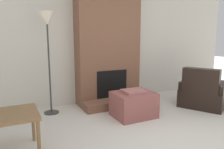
{
  "coord_description": "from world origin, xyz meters",
  "views": [
    {
      "loc": [
        -1.99,
        -1.62,
        1.44
      ],
      "look_at": [
        0.0,
        2.42,
        0.65
      ],
      "focal_mm": 35.0,
      "sensor_mm": 36.0,
      "label": 1
    }
  ],
  "objects_px": {
    "floor_lamp_left": "(47,27)",
    "side_table": "(12,119)",
    "armchair": "(203,94)",
    "ottoman": "(134,104)"
  },
  "relations": [
    {
      "from": "floor_lamp_left",
      "to": "side_table",
      "type": "bearing_deg",
      "value": -118.35
    },
    {
      "from": "armchair",
      "to": "floor_lamp_left",
      "type": "xyz_separation_m",
      "value": [
        -2.89,
        0.98,
        1.34
      ]
    },
    {
      "from": "ottoman",
      "to": "side_table",
      "type": "xyz_separation_m",
      "value": [
        -2.0,
        -0.45,
        0.23
      ]
    },
    {
      "from": "armchair",
      "to": "floor_lamp_left",
      "type": "height_order",
      "value": "floor_lamp_left"
    },
    {
      "from": "armchair",
      "to": "side_table",
      "type": "distance_m",
      "value": 3.61
    },
    {
      "from": "ottoman",
      "to": "floor_lamp_left",
      "type": "xyz_separation_m",
      "value": [
        -1.3,
        0.84,
        1.36
      ]
    },
    {
      "from": "side_table",
      "to": "floor_lamp_left",
      "type": "xyz_separation_m",
      "value": [
        0.7,
        1.3,
        1.14
      ]
    },
    {
      "from": "ottoman",
      "to": "side_table",
      "type": "relative_size",
      "value": 1.17
    },
    {
      "from": "ottoman",
      "to": "floor_lamp_left",
      "type": "height_order",
      "value": "floor_lamp_left"
    },
    {
      "from": "floor_lamp_left",
      "to": "ottoman",
      "type": "bearing_deg",
      "value": -32.91
    }
  ]
}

